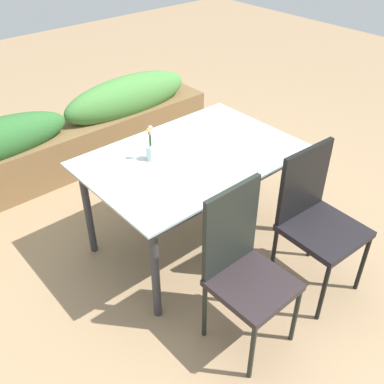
{
  "coord_description": "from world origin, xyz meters",
  "views": [
    {
      "loc": [
        -1.6,
        -1.88,
        2.25
      ],
      "look_at": [
        0.06,
        0.03,
        0.45
      ],
      "focal_mm": 41.41,
      "sensor_mm": 36.0,
      "label": 1
    }
  ],
  "objects_px": {
    "chair_near_left": "(243,264)",
    "flower_vase": "(151,149)",
    "chair_near_right": "(316,215)",
    "planter_box": "(69,136)",
    "dining_table": "(192,163)"
  },
  "relations": [
    {
      "from": "chair_near_left",
      "to": "planter_box",
      "type": "xyz_separation_m",
      "value": [
        0.14,
        2.28,
        -0.2
      ]
    },
    {
      "from": "chair_near_left",
      "to": "flower_vase",
      "type": "height_order",
      "value": "same"
    },
    {
      "from": "chair_near_left",
      "to": "planter_box",
      "type": "bearing_deg",
      "value": -94.17
    },
    {
      "from": "chair_near_left",
      "to": "flower_vase",
      "type": "relative_size",
      "value": 4.05
    },
    {
      "from": "dining_table",
      "to": "flower_vase",
      "type": "relative_size",
      "value": 5.79
    },
    {
      "from": "chair_near_right",
      "to": "chair_near_left",
      "type": "xyz_separation_m",
      "value": [
        -0.65,
        0.0,
        -0.01
      ]
    },
    {
      "from": "chair_near_left",
      "to": "planter_box",
      "type": "relative_size",
      "value": 0.34
    },
    {
      "from": "flower_vase",
      "to": "planter_box",
      "type": "xyz_separation_m",
      "value": [
        0.06,
        1.36,
        -0.48
      ]
    },
    {
      "from": "planter_box",
      "to": "flower_vase",
      "type": "bearing_deg",
      "value": -92.5
    },
    {
      "from": "chair_near_right",
      "to": "planter_box",
      "type": "xyz_separation_m",
      "value": [
        -0.5,
        2.28,
        -0.2
      ]
    },
    {
      "from": "chair_near_right",
      "to": "planter_box",
      "type": "distance_m",
      "value": 2.34
    },
    {
      "from": "dining_table",
      "to": "chair_near_right",
      "type": "relative_size",
      "value": 1.47
    },
    {
      "from": "dining_table",
      "to": "planter_box",
      "type": "xyz_separation_m",
      "value": [
        -0.18,
        1.48,
        -0.34
      ]
    },
    {
      "from": "chair_near_right",
      "to": "chair_near_left",
      "type": "distance_m",
      "value": 0.65
    },
    {
      "from": "planter_box",
      "to": "dining_table",
      "type": "bearing_deg",
      "value": -83.07
    }
  ]
}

